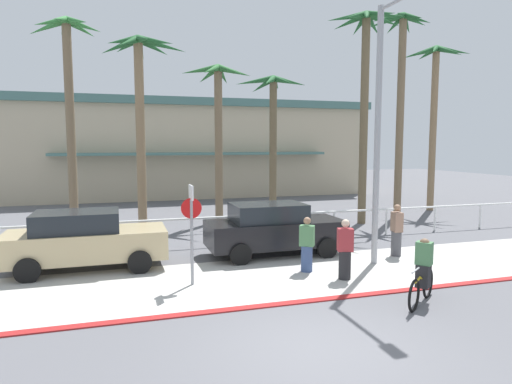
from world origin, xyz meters
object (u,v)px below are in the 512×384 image
palm_tree_1 (140,82)px  stop_sign_bike_lane (192,220)px  palm_tree_2 (218,107)px  palm_tree_6 (435,88)px  palm_tree_0 (68,77)px  palm_tree_4 (365,64)px  pedestrian_1 (345,252)px  palm_tree_5 (401,69)px  cyclist_yellow_0 (423,273)px  car_tan_1 (85,240)px  palm_tree_3 (273,114)px  car_black_2 (274,229)px  pedestrian_2 (307,247)px  pedestrian_0 (397,232)px  streetlight_curb (382,120)px

palm_tree_1 → stop_sign_bike_lane: bearing=-84.3°
palm_tree_2 → palm_tree_6: bearing=1.5°
palm_tree_0 → palm_tree_6: palm_tree_6 is taller
palm_tree_1 → palm_tree_4: bearing=-5.1°
stop_sign_bike_lane → pedestrian_1: bearing=-10.3°
palm_tree_4 → palm_tree_5: bearing=22.9°
cyclist_yellow_0 → car_tan_1: bearing=145.5°
palm_tree_2 → palm_tree_3: palm_tree_2 is taller
stop_sign_bike_lane → car_tan_1: 3.66m
stop_sign_bike_lane → car_black_2: bearing=38.2°
pedestrian_2 → palm_tree_3: bearing=76.6°
palm_tree_6 → car_black_2: 14.67m
palm_tree_4 → pedestrian_0: bearing=-110.2°
palm_tree_3 → car_tan_1: bearing=-138.6°
car_black_2 → pedestrian_0: bearing=-19.7°
pedestrian_0 → pedestrian_2: 3.55m
palm_tree_3 → palm_tree_0: bearing=-178.1°
palm_tree_0 → car_tan_1: size_ratio=1.99×
stop_sign_bike_lane → palm_tree_1: 8.83m
pedestrian_1 → palm_tree_5: bearing=49.0°
palm_tree_3 → car_black_2: palm_tree_3 is taller
palm_tree_0 → palm_tree_1: palm_tree_0 is taller
palm_tree_1 → pedestrian_2: size_ratio=5.03×
car_tan_1 → car_black_2: same height
streetlight_curb → cyclist_yellow_0: 4.76m
stop_sign_bike_lane → palm_tree_1: bearing=95.7°
palm_tree_5 → palm_tree_6: size_ratio=1.11×
palm_tree_5 → cyclist_yellow_0: 14.10m
palm_tree_1 → palm_tree_5: (12.14, 0.23, 1.10)m
car_tan_1 → pedestrian_2: 6.32m
streetlight_curb → palm_tree_2: 9.32m
palm_tree_4 → car_tan_1: size_ratio=2.13×
car_black_2 → pedestrian_0: car_black_2 is taller
palm_tree_5 → car_black_2: 11.81m
car_black_2 → cyclist_yellow_0: (1.75, -5.17, -0.18)m
pedestrian_1 → cyclist_yellow_0: bearing=-68.0°
streetlight_curb → palm_tree_5: size_ratio=0.76×
palm_tree_6 → pedestrian_1: 15.79m
pedestrian_0 → palm_tree_2: bearing=116.6°
palm_tree_4 → palm_tree_5: palm_tree_5 is taller
palm_tree_3 → cyclist_yellow_0: bearing=-93.3°
palm_tree_5 → pedestrian_0: 10.43m
pedestrian_1 → palm_tree_0: bearing=126.9°
palm_tree_0 → car_black_2: 10.98m
palm_tree_2 → cyclist_yellow_0: palm_tree_2 is taller
palm_tree_1 → palm_tree_3: bearing=17.2°
palm_tree_2 → pedestrian_1: size_ratio=4.43×
streetlight_curb → palm_tree_6: bearing=45.3°
palm_tree_3 → palm_tree_5: (5.90, -1.70, 2.11)m
stop_sign_bike_lane → car_tan_1: stop_sign_bike_lane is taller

